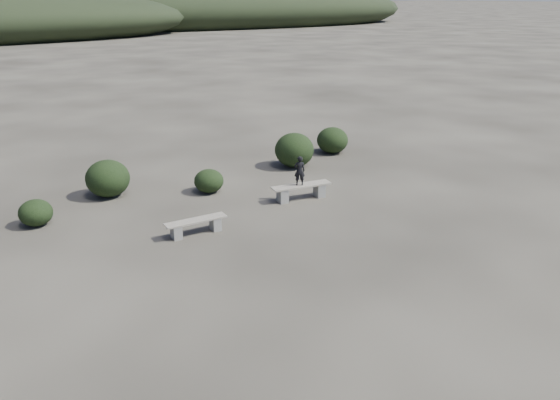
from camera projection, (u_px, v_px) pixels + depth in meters
ground at (349, 299)px, 11.83m from camera, size 1200.00×1200.00×0.00m
bench_left at (196, 225)px, 14.95m from camera, size 1.73×0.38×0.43m
bench_right at (301, 190)px, 17.52m from camera, size 2.01×0.62×0.49m
seated_person at (300, 171)px, 17.26m from camera, size 0.41×0.35×0.96m
shrub_a at (36, 213)px, 15.50m from camera, size 0.94×0.94×0.77m
shrub_b at (108, 178)px, 17.70m from camera, size 1.41×1.41×1.21m
shrub_c at (209, 181)px, 18.13m from camera, size 0.98×0.98×0.79m
shrub_d at (294, 150)px, 20.77m from camera, size 1.50×1.50×1.31m
shrub_e at (332, 140)px, 22.64m from camera, size 1.30×1.30×1.08m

